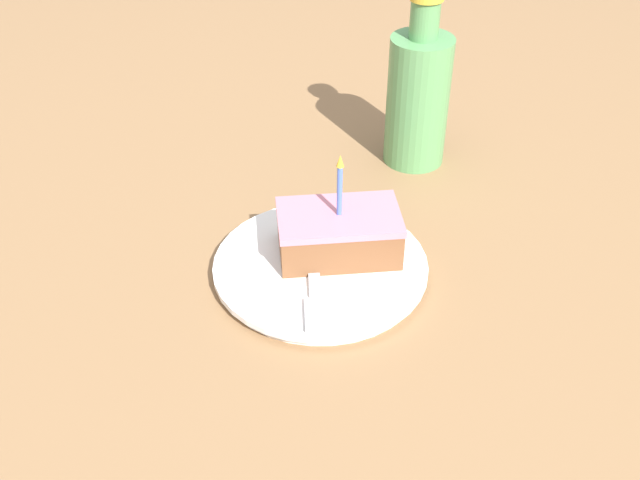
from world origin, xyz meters
The scene contains 5 objects.
ground_plane centered at (0.00, 0.00, -0.02)m, with size 2.40×2.40×0.04m.
plate centered at (0.00, -0.02, 0.01)m, with size 0.23×0.23×0.02m.
cake_slice centered at (0.01, -0.04, 0.04)m, with size 0.08×0.13×0.12m.
fork centered at (-0.04, -0.01, 0.02)m, with size 0.16×0.03×0.00m.
bottle centered at (0.22, -0.17, 0.09)m, with size 0.08×0.08×0.23m.
Camera 1 is at (-0.62, 0.04, 0.52)m, focal length 42.00 mm.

